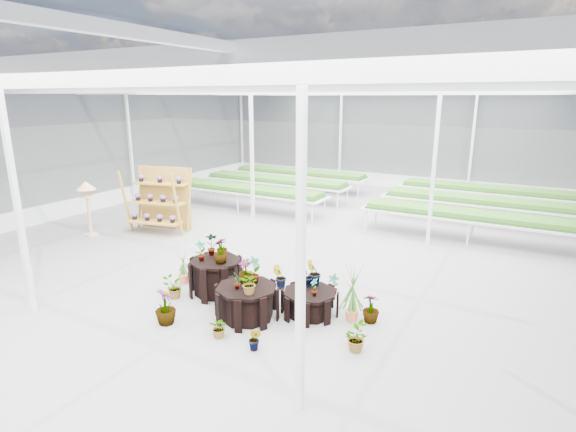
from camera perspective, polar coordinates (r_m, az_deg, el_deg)
The scene contains 10 objects.
ground_plane at distance 11.05m, azimuth -2.78°, elevation -7.05°, with size 24.00×24.00×0.00m, color gray.
greenhouse_shell at distance 10.42m, azimuth -2.93°, elevation 4.50°, with size 18.00×24.00×4.50m, color white, non-canonical shape.
steel_frame at distance 10.42m, azimuth -2.93°, elevation 4.50°, with size 18.00×24.00×4.50m, color silver, non-canonical shape.
nursery_benches at distance 17.21m, azimuth 9.88°, elevation 2.22°, with size 16.00×7.00×0.84m, color silver, non-canonical shape.
plinth_tall at distance 9.86m, azimuth -9.13°, elevation -7.61°, with size 1.12×1.12×0.77m, color black.
plinth_mid at distance 8.79m, azimuth -5.26°, elevation -10.83°, with size 1.21×1.21×0.64m, color black.
plinth_low at distance 8.92m, azimuth 2.76°, elevation -10.93°, with size 1.09×1.09×0.49m, color black.
shelf_rack at distance 14.58m, azimuth -16.22°, elevation 1.91°, with size 1.89×1.00×2.00m, color #A37B2C, non-canonical shape.
bird_table at distance 14.84m, azimuth -24.01°, elevation 0.84°, with size 0.41×0.41×1.71m, color tan, non-canonical shape.
nursery_plants at distance 9.22m, azimuth -4.41°, elevation -8.36°, with size 4.93×3.07×1.33m.
Camera 1 is at (5.42, -8.71, 4.12)m, focal length 28.00 mm.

